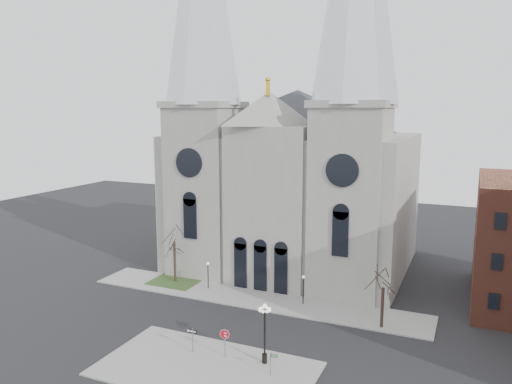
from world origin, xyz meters
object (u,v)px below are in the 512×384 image
at_px(one_way_sign, 193,336).
at_px(street_name_sign, 271,362).
at_px(stop_sign, 225,337).
at_px(globe_lamp, 265,326).

relative_size(one_way_sign, street_name_sign, 1.13).
distance_m(stop_sign, one_way_sign, 3.06).
bearing_deg(stop_sign, street_name_sign, -1.73).
bearing_deg(one_way_sign, stop_sign, 7.89).
height_order(stop_sign, street_name_sign, stop_sign).
height_order(globe_lamp, street_name_sign, globe_lamp).
bearing_deg(street_name_sign, stop_sign, 156.75).
bearing_deg(globe_lamp, one_way_sign, -173.41).
height_order(stop_sign, one_way_sign, stop_sign).
xyz_separation_m(stop_sign, one_way_sign, (-3.02, -0.41, -0.31)).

